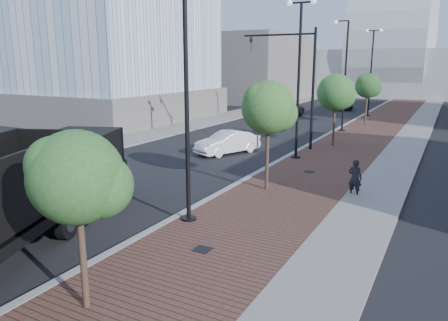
% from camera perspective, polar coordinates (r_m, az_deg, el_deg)
% --- Properties ---
extents(sidewalk, '(7.00, 140.00, 0.12)m').
position_cam_1_polar(sidewalk, '(43.14, 21.11, 4.48)').
color(sidewalk, '#4C2D23').
rests_on(sidewalk, ground).
extents(concrete_strip, '(2.40, 140.00, 0.13)m').
position_cam_1_polar(concrete_strip, '(42.89, 24.68, 4.12)').
color(concrete_strip, slate).
rests_on(concrete_strip, ground).
extents(curb, '(0.30, 140.00, 0.14)m').
position_cam_1_polar(curb, '(43.70, 16.56, 4.92)').
color(curb, gray).
rests_on(curb, ground).
extents(west_sidewalk, '(4.00, 140.00, 0.12)m').
position_cam_1_polar(west_sidewalk, '(48.04, 1.16, 6.12)').
color(west_sidewalk, slate).
rests_on(west_sidewalk, ground).
extents(dump_truck, '(7.22, 13.43, 3.49)m').
position_cam_1_polar(dump_truck, '(15.89, -23.29, -3.82)').
color(dump_truck, black).
rests_on(dump_truck, ground).
extents(white_sedan, '(3.20, 4.72, 1.47)m').
position_cam_1_polar(white_sedan, '(27.64, 0.48, 2.46)').
color(white_sedan, white).
rests_on(white_sedan, ground).
extents(dark_car_mid, '(3.41, 5.81, 1.52)m').
position_cam_1_polar(dark_car_mid, '(47.16, 8.06, 6.72)').
color(dark_car_mid, black).
rests_on(dark_car_mid, ground).
extents(dark_car_far, '(3.69, 5.61, 1.51)m').
position_cam_1_polar(dark_car_far, '(56.72, 15.63, 7.41)').
color(dark_car_far, black).
rests_on(dark_car_far, ground).
extents(pedestrian, '(0.67, 0.49, 1.68)m').
position_cam_1_polar(pedestrian, '(19.53, 17.18, -2.26)').
color(pedestrian, black).
rests_on(pedestrian, ground).
extents(streetlight_1, '(1.44, 0.56, 9.21)m').
position_cam_1_polar(streetlight_1, '(15.01, -5.40, 7.43)').
color(streetlight_1, black).
rests_on(streetlight_1, ground).
extents(streetlight_2, '(1.72, 0.56, 9.28)m').
position_cam_1_polar(streetlight_2, '(25.78, 9.99, 10.65)').
color(streetlight_2, black).
rests_on(streetlight_2, ground).
extents(streetlight_3, '(1.44, 0.56, 9.21)m').
position_cam_1_polar(streetlight_3, '(37.39, 15.76, 10.29)').
color(streetlight_3, black).
rests_on(streetlight_3, ground).
extents(streetlight_4, '(1.72, 0.56, 9.28)m').
position_cam_1_polar(streetlight_4, '(49.13, 19.12, 11.15)').
color(streetlight_4, black).
rests_on(streetlight_4, ground).
extents(traffic_mast, '(5.09, 0.20, 8.00)m').
position_cam_1_polar(traffic_mast, '(28.91, 10.21, 11.19)').
color(traffic_mast, black).
rests_on(traffic_mast, ground).
extents(tree_0, '(2.21, 2.13, 4.37)m').
position_cam_1_polar(tree_0, '(9.94, -18.90, -2.22)').
color(tree_0, '#382619').
rests_on(tree_0, ground).
extents(tree_1, '(2.43, 2.38, 5.04)m').
position_cam_1_polar(tree_1, '(18.96, 6.11, 7.02)').
color(tree_1, '#382619').
rests_on(tree_1, ground).
extents(tree_2, '(2.57, 2.55, 5.07)m').
position_cam_1_polar(tree_2, '(30.37, 14.86, 8.77)').
color(tree_2, '#382619').
rests_on(tree_2, ground).
extents(tree_3, '(2.35, 2.29, 4.86)m').
position_cam_1_polar(tree_3, '(42.12, 18.81, 9.46)').
color(tree_3, '#382619').
rests_on(tree_3, ground).
extents(tower_podium, '(19.00, 19.00, 3.00)m').
position_cam_1_polar(tower_podium, '(47.73, -15.33, 7.36)').
color(tower_podium, slate).
rests_on(tower_podium, ground).
extents(convention_center, '(50.00, 30.00, 50.00)m').
position_cam_1_polar(convention_center, '(88.09, 21.82, 12.20)').
color(convention_center, '#A3A8AC').
rests_on(convention_center, ground).
extents(commercial_block_nw, '(14.00, 20.00, 10.00)m').
position_cam_1_polar(commercial_block_nw, '(68.75, 3.67, 12.28)').
color(commercial_block_nw, slate).
rests_on(commercial_block_nw, ground).
extents(utility_cover_1, '(0.50, 0.50, 0.02)m').
position_cam_1_polar(utility_cover_1, '(13.47, -2.90, -11.83)').
color(utility_cover_1, black).
rests_on(utility_cover_1, sidewalk).
extents(utility_cover_2, '(0.50, 0.50, 0.02)m').
position_cam_1_polar(utility_cover_2, '(23.06, 11.39, -1.47)').
color(utility_cover_2, black).
rests_on(utility_cover_2, sidewalk).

